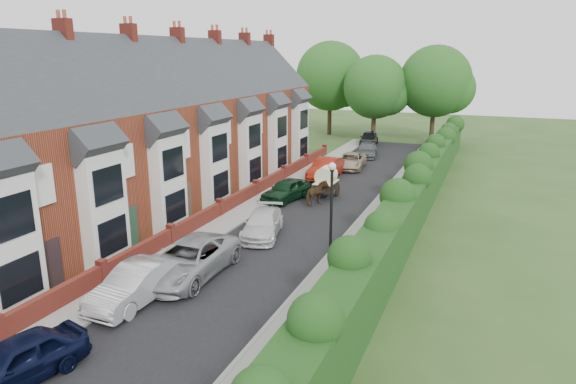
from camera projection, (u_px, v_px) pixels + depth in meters
name	position (u px, v px, depth m)	size (l,w,h in m)	color
ground	(214.00, 307.00, 19.74)	(140.00, 140.00, 0.00)	#2D4C1E
road	(302.00, 221.00, 29.76)	(6.00, 58.00, 0.02)	black
pavement_hedge_side	(371.00, 229.00, 28.26)	(2.20, 58.00, 0.12)	#9C9A94
pavement_house_side	(243.00, 213.00, 31.14)	(1.70, 58.00, 0.12)	#9C9A94
kerb_hedge_side	(353.00, 227.00, 28.64)	(0.18, 58.00, 0.13)	#979791
kerb_house_side	(254.00, 214.00, 30.85)	(0.18, 58.00, 0.13)	#979791
hedge	(406.00, 206.00, 27.20)	(2.10, 58.00, 2.85)	#1B3C13
terrace_row	(138.00, 137.00, 31.43)	(9.05, 40.50, 11.50)	#994127
garden_wall_row	(220.00, 209.00, 30.50)	(0.35, 40.35, 1.10)	maroon
lamppost	(331.00, 207.00, 21.22)	(0.32, 0.32, 5.16)	black
tree_far_left	(378.00, 89.00, 55.05)	(7.14, 6.80, 9.29)	#332316
tree_far_right	(439.00, 83.00, 54.49)	(7.98, 7.60, 10.31)	#332316
tree_far_back	(334.00, 78.00, 59.64)	(8.40, 8.00, 10.82)	#332316
car_navy	(16.00, 361.00, 15.04)	(1.68, 4.17, 1.42)	black
car_silver_a	(136.00, 284.00, 19.98)	(1.59, 4.57, 1.50)	#B5B5BA
car_silver_b	(189.00, 260.00, 22.22)	(2.62, 5.67, 1.58)	#999A9F
car_white	(263.00, 224.00, 27.27)	(1.82, 4.48, 1.30)	silver
car_green	(286.00, 190.00, 33.82)	(1.69, 4.19, 1.43)	black
car_red	(326.00, 168.00, 39.80)	(1.64, 4.71, 1.55)	maroon
car_beige	(351.00, 161.00, 43.18)	(2.12, 4.60, 1.28)	tan
car_grey	(367.00, 150.00, 48.16)	(1.81, 4.46, 1.29)	#505257
car_black	(369.00, 138.00, 54.06)	(1.77, 4.40, 1.50)	black
horse	(317.00, 194.00, 32.71)	(0.82, 1.81, 1.53)	#452D19
horse_cart	(326.00, 180.00, 34.33)	(1.35, 2.99, 2.16)	black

